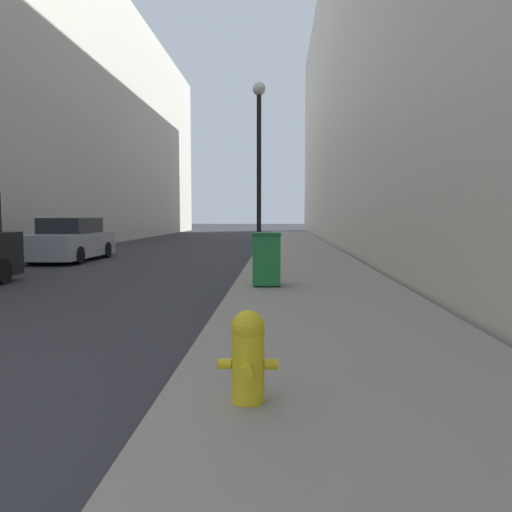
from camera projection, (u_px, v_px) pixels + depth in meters
The scene contains 6 objects.
sidewalk_right at pixel (301, 256), 20.23m from camera, with size 3.88×60.00×0.12m.
building_right_stone at pixel (444, 75), 27.07m from camera, with size 12.00×60.00×18.70m.
fire_hydrant at pixel (248, 354), 4.26m from camera, with size 0.52×0.41×0.79m.
trash_bin at pixel (267, 258), 11.35m from camera, with size 0.64×0.71×1.21m.
lamppost at pixel (259, 158), 15.62m from camera, with size 0.41×0.41×5.72m.
parked_sedan_near at pixel (71, 241), 18.95m from camera, with size 1.91×4.71×1.63m.
Camera 1 is at (5.15, -2.23, 1.72)m, focal length 35.00 mm.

